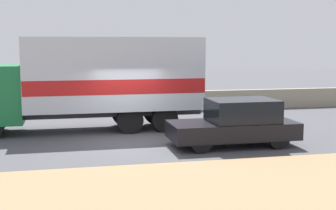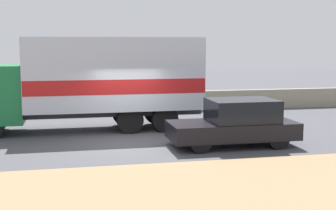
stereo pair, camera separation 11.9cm
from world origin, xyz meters
name	(u,v)px [view 1 (the left image)]	position (x,y,z in m)	size (l,w,h in m)	color
ground_plane	(134,143)	(0.00, 0.00, 0.00)	(80.00, 80.00, 0.00)	#47474C
dirt_shoulder_foreground	(171,194)	(0.00, -5.67, 0.02)	(60.00, 5.26, 0.04)	#937551
stone_wall_backdrop	(113,103)	(0.00, 7.04, 0.50)	(60.00, 0.35, 1.00)	gray
box_truck	(95,80)	(-1.12, 2.65, 1.98)	(9.04, 2.49, 3.62)	#196B38
car_hatchback	(236,123)	(3.25, -1.19, 0.77)	(4.20, 1.79, 1.56)	black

